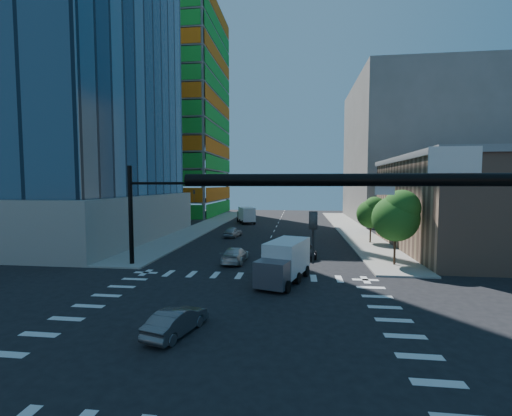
# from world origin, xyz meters

# --- Properties ---
(ground) EXTENTS (160.00, 160.00, 0.00)m
(ground) POSITION_xyz_m (0.00, 0.00, 0.00)
(ground) COLOR black
(ground) RESTS_ON ground
(road_markings) EXTENTS (20.00, 20.00, 0.01)m
(road_markings) POSITION_xyz_m (0.00, 0.00, 0.01)
(road_markings) COLOR silver
(road_markings) RESTS_ON ground
(sidewalk_ne) EXTENTS (5.00, 60.00, 0.15)m
(sidewalk_ne) POSITION_xyz_m (12.50, 40.00, 0.07)
(sidewalk_ne) COLOR gray
(sidewalk_ne) RESTS_ON ground
(sidewalk_nw) EXTENTS (5.00, 60.00, 0.15)m
(sidewalk_nw) POSITION_xyz_m (-12.50, 40.00, 0.07)
(sidewalk_nw) COLOR gray
(sidewalk_nw) RESTS_ON ground
(construction_building) EXTENTS (25.16, 34.50, 70.60)m
(construction_building) POSITION_xyz_m (-27.41, 61.93, 24.61)
(construction_building) COLOR slate
(construction_building) RESTS_ON ground
(commercial_building) EXTENTS (20.50, 22.50, 10.60)m
(commercial_building) POSITION_xyz_m (25.00, 22.00, 5.31)
(commercial_building) COLOR #A2775E
(commercial_building) RESTS_ON ground
(bg_building_ne) EXTENTS (24.00, 30.00, 28.00)m
(bg_building_ne) POSITION_xyz_m (27.00, 55.00, 14.00)
(bg_building_ne) COLOR slate
(bg_building_ne) RESTS_ON ground
(signal_mast_nw) EXTENTS (10.20, 0.40, 9.00)m
(signal_mast_nw) POSITION_xyz_m (-10.00, 11.50, 5.49)
(signal_mast_nw) COLOR black
(signal_mast_nw) RESTS_ON sidewalk_nw
(tree_south) EXTENTS (4.16, 4.16, 6.82)m
(tree_south) POSITION_xyz_m (12.63, 13.90, 4.69)
(tree_south) COLOR #382316
(tree_south) RESTS_ON sidewalk_ne
(tree_north) EXTENTS (3.54, 3.52, 5.78)m
(tree_north) POSITION_xyz_m (12.93, 25.90, 3.99)
(tree_north) COLOR #382316
(tree_north) RESTS_ON sidewalk_ne
(car_nb_far) EXTENTS (2.40, 4.86, 1.33)m
(car_nb_far) POSITION_xyz_m (4.42, 17.05, 0.66)
(car_nb_far) COLOR black
(car_nb_far) RESTS_ON ground
(car_sb_near) EXTENTS (2.17, 5.02, 1.44)m
(car_sb_near) POSITION_xyz_m (-2.21, 13.75, 0.72)
(car_sb_near) COLOR silver
(car_sb_near) RESTS_ON ground
(car_sb_mid) EXTENTS (2.35, 4.45, 1.44)m
(car_sb_mid) POSITION_xyz_m (-5.40, 29.27, 0.72)
(car_sb_mid) COLOR #A4A8AC
(car_sb_mid) RESTS_ON ground
(car_sb_cross) EXTENTS (2.37, 4.19, 1.31)m
(car_sb_cross) POSITION_xyz_m (-2.26, -2.07, 0.65)
(car_sb_cross) COLOR #505156
(car_sb_cross) RESTS_ON ground
(box_truck_near) EXTENTS (4.15, 6.37, 3.09)m
(box_truck_near) POSITION_xyz_m (2.63, 7.46, 1.37)
(box_truck_near) COLOR black
(box_truck_near) RESTS_ON ground
(box_truck_far) EXTENTS (4.42, 6.36, 3.07)m
(box_truck_far) POSITION_xyz_m (-6.17, 46.29, 1.36)
(box_truck_far) COLOR black
(box_truck_far) RESTS_ON ground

